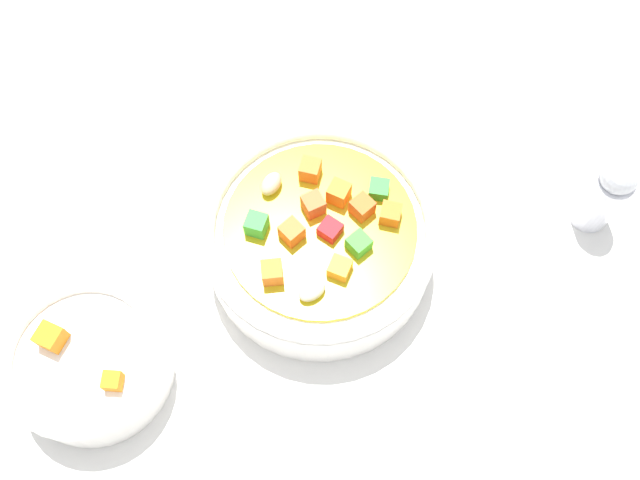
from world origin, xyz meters
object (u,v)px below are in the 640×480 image
object	(u,v)px
soup_bowl_main	(320,239)
side_bowl_small	(90,364)
spoon	(473,365)
pepper_shaker	(606,193)

from	to	relation	value
soup_bowl_main	side_bowl_small	size ratio (longest dim) A/B	1.58
side_bowl_small	spoon	bearing A→B (deg)	30.79
side_bowl_small	pepper_shaker	xyz separation A→B (cm)	(25.74, 29.20, 1.33)
spoon	pepper_shaker	world-z (taller)	pepper_shaker
soup_bowl_main	spoon	bearing A→B (deg)	-8.60
spoon	soup_bowl_main	bearing A→B (deg)	80.56
soup_bowl_main	spoon	distance (cm)	14.26
soup_bowl_main	spoon	xyz separation A→B (cm)	(13.88, -2.10, -2.55)
soup_bowl_main	pepper_shaker	bearing A→B (deg)	38.84
side_bowl_small	soup_bowl_main	bearing A→B (deg)	60.13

